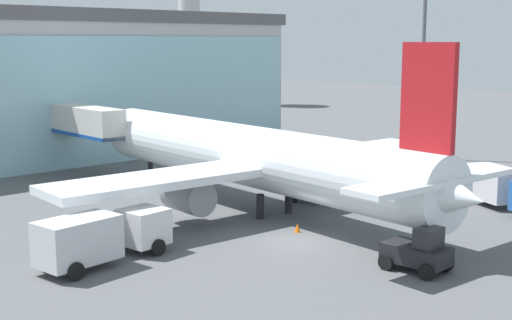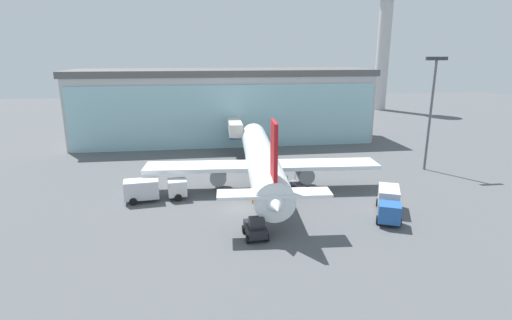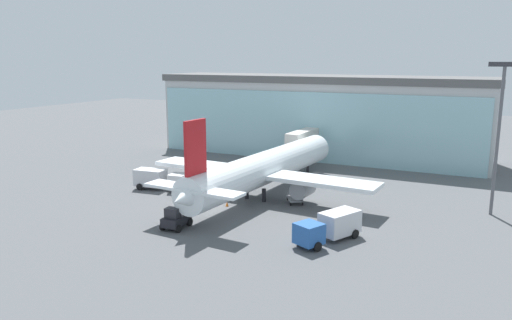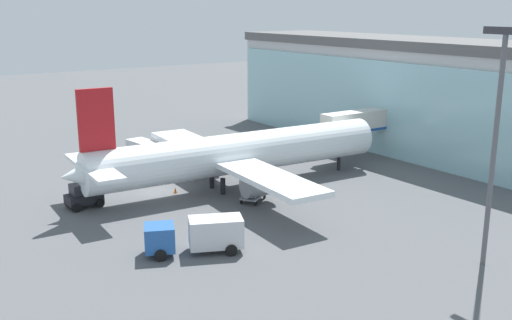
{
  "view_description": "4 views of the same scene",
  "coord_description": "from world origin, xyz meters",
  "px_view_note": "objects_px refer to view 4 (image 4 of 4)",
  "views": [
    {
      "loc": [
        -28.23,
        -27.12,
        11.23
      ],
      "look_at": [
        4.64,
        8.55,
        3.08
      ],
      "focal_mm": 50.0,
      "sensor_mm": 36.0,
      "label": 1
    },
    {
      "loc": [
        -4.03,
        -42.78,
        17.45
      ],
      "look_at": [
        2.48,
        7.02,
        3.74
      ],
      "focal_mm": 28.0,
      "sensor_mm": 36.0,
      "label": 2
    },
    {
      "loc": [
        29.78,
        -47.39,
        17.11
      ],
      "look_at": [
        1.58,
        8.35,
        4.3
      ],
      "focal_mm": 35.0,
      "sensor_mm": 36.0,
      "label": 3
    },
    {
      "loc": [
        52.87,
        -24.12,
        17.94
      ],
      "look_at": [
        5.32,
        8.32,
        3.22
      ],
      "focal_mm": 42.0,
      "sensor_mm": 36.0,
      "label": 4
    }
  ],
  "objects_px": {
    "airplane": "(235,154)",
    "baggage_cart": "(253,196)",
    "pushback_tug": "(83,197)",
    "jet_bridge": "(362,122)",
    "fuel_truck": "(198,234)",
    "apron_light_mast": "(496,127)",
    "catering_truck": "(149,152)",
    "safety_cone_wingtip": "(159,156)",
    "safety_cone_nose": "(175,190)"
  },
  "relations": [
    {
      "from": "pushback_tug",
      "to": "catering_truck",
      "type": "bearing_deg",
      "value": 39.3
    },
    {
      "from": "airplane",
      "to": "apron_light_mast",
      "type": "bearing_deg",
      "value": -76.17
    },
    {
      "from": "jet_bridge",
      "to": "fuel_truck",
      "type": "xyz_separation_m",
      "value": [
        14.55,
        -30.71,
        -2.99
      ]
    },
    {
      "from": "baggage_cart",
      "to": "pushback_tug",
      "type": "relative_size",
      "value": 0.97
    },
    {
      "from": "apron_light_mast",
      "to": "baggage_cart",
      "type": "bearing_deg",
      "value": -165.0
    },
    {
      "from": "jet_bridge",
      "to": "catering_truck",
      "type": "distance_m",
      "value": 25.78
    },
    {
      "from": "airplane",
      "to": "safety_cone_wingtip",
      "type": "distance_m",
      "value": 15.99
    },
    {
      "from": "apron_light_mast",
      "to": "airplane",
      "type": "bearing_deg",
      "value": -169.56
    },
    {
      "from": "pushback_tug",
      "to": "safety_cone_wingtip",
      "type": "relative_size",
      "value": 6.04
    },
    {
      "from": "catering_truck",
      "to": "apron_light_mast",
      "type": "bearing_deg",
      "value": 4.46
    },
    {
      "from": "jet_bridge",
      "to": "fuel_truck",
      "type": "relative_size",
      "value": 1.47
    },
    {
      "from": "safety_cone_wingtip",
      "to": "airplane",
      "type": "bearing_deg",
      "value": 4.28
    },
    {
      "from": "safety_cone_wingtip",
      "to": "apron_light_mast",
      "type": "bearing_deg",
      "value": 8.14
    },
    {
      "from": "baggage_cart",
      "to": "pushback_tug",
      "type": "height_order",
      "value": "pushback_tug"
    },
    {
      "from": "jet_bridge",
      "to": "catering_truck",
      "type": "height_order",
      "value": "jet_bridge"
    },
    {
      "from": "airplane",
      "to": "safety_cone_nose",
      "type": "bearing_deg",
      "value": 165.22
    },
    {
      "from": "baggage_cart",
      "to": "airplane",
      "type": "bearing_deg",
      "value": -134.05
    },
    {
      "from": "jet_bridge",
      "to": "baggage_cart",
      "type": "distance_m",
      "value": 21.85
    },
    {
      "from": "airplane",
      "to": "safety_cone_wingtip",
      "type": "bearing_deg",
      "value": 97.67
    },
    {
      "from": "fuel_truck",
      "to": "safety_cone_wingtip",
      "type": "xyz_separation_m",
      "value": [
        -28.11,
        10.04,
        -1.19
      ]
    },
    {
      "from": "catering_truck",
      "to": "safety_cone_wingtip",
      "type": "relative_size",
      "value": 13.67
    },
    {
      "from": "airplane",
      "to": "pushback_tug",
      "type": "relative_size",
      "value": 10.67
    },
    {
      "from": "baggage_cart",
      "to": "jet_bridge",
      "type": "bearing_deg",
      "value": 165.25
    },
    {
      "from": "apron_light_mast",
      "to": "catering_truck",
      "type": "xyz_separation_m",
      "value": [
        -39.51,
        -8.09,
        -8.59
      ]
    },
    {
      "from": "pushback_tug",
      "to": "baggage_cart",
      "type": "bearing_deg",
      "value": -31.97
    },
    {
      "from": "catering_truck",
      "to": "safety_cone_nose",
      "type": "bearing_deg",
      "value": -19.15
    },
    {
      "from": "airplane",
      "to": "pushback_tug",
      "type": "bearing_deg",
      "value": 172.99
    },
    {
      "from": "airplane",
      "to": "pushback_tug",
      "type": "height_order",
      "value": "airplane"
    },
    {
      "from": "apron_light_mast",
      "to": "baggage_cart",
      "type": "relative_size",
      "value": 5.19
    },
    {
      "from": "pushback_tug",
      "to": "airplane",
      "type": "bearing_deg",
      "value": -14.47
    },
    {
      "from": "airplane",
      "to": "baggage_cart",
      "type": "distance_m",
      "value": 5.65
    },
    {
      "from": "catering_truck",
      "to": "baggage_cart",
      "type": "xyz_separation_m",
      "value": [
        18.31,
        2.4,
        -0.97
      ]
    },
    {
      "from": "safety_cone_nose",
      "to": "fuel_truck",
      "type": "bearing_deg",
      "value": -20.48
    },
    {
      "from": "catering_truck",
      "to": "fuel_truck",
      "type": "xyz_separation_m",
      "value": [
        26.15,
        -7.89,
        0.0
      ]
    },
    {
      "from": "catering_truck",
      "to": "pushback_tug",
      "type": "xyz_separation_m",
      "value": [
        10.92,
        -11.56,
        -0.49
      ]
    },
    {
      "from": "fuel_truck",
      "to": "baggage_cart",
      "type": "distance_m",
      "value": 12.97
    },
    {
      "from": "apron_light_mast",
      "to": "safety_cone_nose",
      "type": "xyz_separation_m",
      "value": [
        -27.78,
        -10.59,
        -9.78
      ]
    },
    {
      "from": "apron_light_mast",
      "to": "pushback_tug",
      "type": "height_order",
      "value": "apron_light_mast"
    },
    {
      "from": "catering_truck",
      "to": "baggage_cart",
      "type": "relative_size",
      "value": 2.33
    },
    {
      "from": "apron_light_mast",
      "to": "baggage_cart",
      "type": "height_order",
      "value": "apron_light_mast"
    },
    {
      "from": "fuel_truck",
      "to": "pushback_tug",
      "type": "bearing_deg",
      "value": -52.73
    },
    {
      "from": "jet_bridge",
      "to": "airplane",
      "type": "bearing_deg",
      "value": -173.11
    },
    {
      "from": "airplane",
      "to": "baggage_cart",
      "type": "height_order",
      "value": "airplane"
    },
    {
      "from": "baggage_cart",
      "to": "safety_cone_wingtip",
      "type": "relative_size",
      "value": 5.85
    },
    {
      "from": "jet_bridge",
      "to": "airplane",
      "type": "distance_m",
      "value": 19.63
    },
    {
      "from": "catering_truck",
      "to": "safety_cone_wingtip",
      "type": "height_order",
      "value": "catering_truck"
    },
    {
      "from": "jet_bridge",
      "to": "pushback_tug",
      "type": "relative_size",
      "value": 3.35
    },
    {
      "from": "baggage_cart",
      "to": "apron_light_mast",
      "type": "bearing_deg",
      "value": 72.07
    },
    {
      "from": "jet_bridge",
      "to": "safety_cone_wingtip",
      "type": "xyz_separation_m",
      "value": [
        -13.56,
        -20.67,
        -4.18
      ]
    },
    {
      "from": "airplane",
      "to": "catering_truck",
      "type": "bearing_deg",
      "value": 107.06
    }
  ]
}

